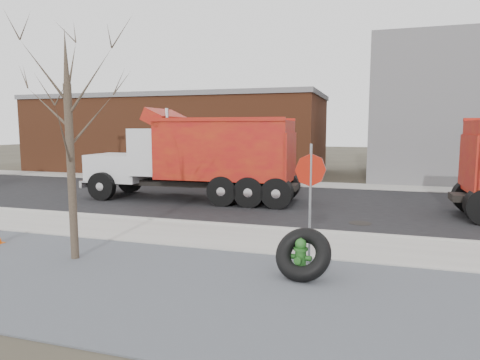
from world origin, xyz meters
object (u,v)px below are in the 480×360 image
(stop_sign, at_px, (310,183))
(dump_truck_red_b, at_px, (198,155))
(fire_hydrant, at_px, (300,259))
(truck_tire, at_px, (303,254))

(stop_sign, height_order, dump_truck_red_b, dump_truck_red_b)
(fire_hydrant, xyz_separation_m, dump_truck_red_b, (-5.61, 8.01, 1.55))
(fire_hydrant, bearing_deg, stop_sign, 96.03)
(truck_tire, distance_m, stop_sign, 1.68)
(fire_hydrant, distance_m, dump_truck_red_b, 9.90)
(dump_truck_red_b, bearing_deg, fire_hydrant, 122.88)
(dump_truck_red_b, bearing_deg, stop_sign, 126.51)
(truck_tire, height_order, dump_truck_red_b, dump_truck_red_b)
(fire_hydrant, height_order, dump_truck_red_b, dump_truck_red_b)
(stop_sign, bearing_deg, fire_hydrant, -101.34)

